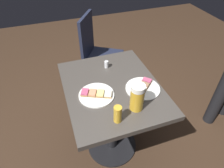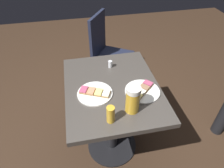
{
  "view_description": "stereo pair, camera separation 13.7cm",
  "coord_description": "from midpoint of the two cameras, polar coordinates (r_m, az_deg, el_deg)",
  "views": [
    {
      "loc": [
        -0.98,
        0.34,
        1.64
      ],
      "look_at": [
        0.0,
        0.0,
        0.75
      ],
      "focal_mm": 31.95,
      "sensor_mm": 36.0,
      "label": 1
    },
    {
      "loc": [
        -1.01,
        0.21,
        1.64
      ],
      "look_at": [
        0.0,
        0.0,
        0.75
      ],
      "focal_mm": 31.95,
      "sensor_mm": 36.0,
      "label": 2
    }
  ],
  "objects": [
    {
      "name": "plate_far",
      "position": [
        1.36,
        11.56,
        -2.02
      ],
      "size": [
        0.23,
        0.23,
        0.03
      ],
      "color": "white",
      "rests_on": "cafe_table"
    },
    {
      "name": "cafe_table",
      "position": [
        1.49,
        2.63,
        -5.53
      ],
      "size": [
        0.79,
        0.65,
        0.73
      ],
      "color": "black",
      "rests_on": "ground_plane"
    },
    {
      "name": "ground_plane",
      "position": [
        1.94,
        2.11,
        -17.09
      ],
      "size": [
        6.0,
        6.0,
        0.0
      ],
      "primitive_type": "plane",
      "color": "#382619"
    },
    {
      "name": "beer_mug",
      "position": [
        1.18,
        9.4,
        -4.37
      ],
      "size": [
        0.12,
        0.12,
        0.18
      ],
      "color": "gold",
      "rests_on": "cafe_table"
    },
    {
      "name": "cafe_chair",
      "position": [
        2.17,
        0.34,
        9.35
      ],
      "size": [
        0.52,
        0.52,
        0.9
      ],
      "rotation": [
        0.0,
        0.0,
        2.58
      ],
      "color": "#1E2338",
      "rests_on": "ground_plane"
    },
    {
      "name": "plate_near",
      "position": [
        1.31,
        -1.95,
        -2.69
      ],
      "size": [
        0.23,
        0.23,
        0.03
      ],
      "color": "white",
      "rests_on": "cafe_table"
    },
    {
      "name": "salt_shaker",
      "position": [
        1.54,
        2.05,
        5.62
      ],
      "size": [
        0.03,
        0.03,
        0.06
      ],
      "primitive_type": "cylinder",
      "color": "silver",
      "rests_on": "cafe_table"
    },
    {
      "name": "beer_glass_small",
      "position": [
        1.13,
        3.1,
        -8.85
      ],
      "size": [
        0.05,
        0.05,
        0.11
      ],
      "primitive_type": "cylinder",
      "color": "gold",
      "rests_on": "cafe_table"
    }
  ]
}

